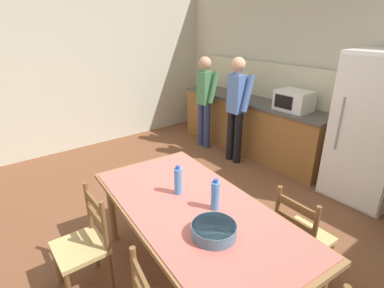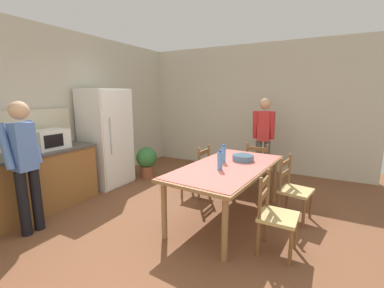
{
  "view_description": "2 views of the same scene",
  "coord_description": "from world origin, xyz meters",
  "views": [
    {
      "loc": [
        2.12,
        -1.69,
        2.19
      ],
      "look_at": [
        -0.19,
        0.13,
        0.97
      ],
      "focal_mm": 28.0,
      "sensor_mm": 36.0,
      "label": 1
    },
    {
      "loc": [
        -2.8,
        -1.6,
        1.76
      ],
      "look_at": [
        0.25,
        0.02,
        1.1
      ],
      "focal_mm": 24.0,
      "sensor_mm": 36.0,
      "label": 2
    }
  ],
  "objects": [
    {
      "name": "bottle_near_centre",
      "position": [
        0.27,
        -0.39,
        0.91
      ],
      "size": [
        0.07,
        0.07,
        0.27
      ],
      "color": "#4C8ED6",
      "rests_on": "dining_table"
    },
    {
      "name": "dining_table",
      "position": [
        0.53,
        -0.41,
        0.71
      ],
      "size": [
        2.14,
        1.2,
        0.78
      ],
      "rotation": [
        0.0,
        0.0,
        -0.09
      ],
      "color": "olive",
      "rests_on": "ground"
    },
    {
      "name": "potted_plant",
      "position": [
        1.45,
        1.76,
        0.39
      ],
      "size": [
        0.44,
        0.44,
        0.67
      ],
      "color": "brown",
      "rests_on": "ground"
    },
    {
      "name": "microwave",
      "position": [
        -0.38,
        2.21,
        1.08
      ],
      "size": [
        0.5,
        0.39,
        0.3
      ],
      "color": "white",
      "rests_on": "kitchen_counter"
    },
    {
      "name": "wall_right",
      "position": [
        3.26,
        0.0,
        1.45
      ],
      "size": [
        0.12,
        5.2,
        2.9
      ],
      "primitive_type": "cube",
      "color": "beige",
      "rests_on": "ground"
    },
    {
      "name": "wall_back",
      "position": [
        0.0,
        2.66,
        1.45
      ],
      "size": [
        6.52,
        0.12,
        2.9
      ],
      "primitive_type": "cube",
      "color": "beige",
      "rests_on": "ground"
    },
    {
      "name": "chair_side_near_right",
      "position": [
        0.92,
        -1.25,
        0.44
      ],
      "size": [
        0.49,
        0.47,
        0.91
      ],
      "rotation": [
        0.0,
        0.0,
        -0.18
      ],
      "color": "brown",
      "rests_on": "ground"
    },
    {
      "name": "chair_head_end",
      "position": [
        1.84,
        -0.53,
        0.44
      ],
      "size": [
        0.41,
        0.43,
        0.91
      ],
      "rotation": [
        0.0,
        0.0,
        1.54
      ],
      "color": "brown",
      "rests_on": "ground"
    },
    {
      "name": "chair_side_near_left",
      "position": [
        -0.01,
        -1.17,
        0.44
      ],
      "size": [
        0.43,
        0.41,
        0.91
      ],
      "rotation": [
        0.0,
        0.0,
        -0.02
      ],
      "color": "brown",
      "rests_on": "ground"
    },
    {
      "name": "person_by_table",
      "position": [
        2.4,
        -0.47,
        0.96
      ],
      "size": [
        0.32,
        0.45,
        1.7
      ],
      "rotation": [
        0.0,
        0.0,
        3.26
      ],
      "color": "#4C4C4C",
      "rests_on": "ground"
    },
    {
      "name": "bottle_off_centre",
      "position": [
        0.64,
        -0.29,
        0.91
      ],
      "size": [
        0.07,
        0.07,
        0.27
      ],
      "color": "#4C8ED6",
      "rests_on": "dining_table"
    },
    {
      "name": "refrigerator",
      "position": [
        0.77,
        2.19,
        0.94
      ],
      "size": [
        0.8,
        0.73,
        1.88
      ],
      "color": "white",
      "rests_on": "ground"
    },
    {
      "name": "chair_side_far_right",
      "position": [
        1.06,
        0.35,
        0.44
      ],
      "size": [
        0.43,
        0.41,
        0.91
      ],
      "rotation": [
        0.0,
        0.0,
        3.11
      ],
      "color": "brown",
      "rests_on": "ground"
    },
    {
      "name": "ground_plane",
      "position": [
        0.0,
        0.0,
        0.0
      ],
      "size": [
        8.32,
        8.32,
        0.0
      ],
      "primitive_type": "plane",
      "color": "brown"
    },
    {
      "name": "person_at_counter",
      "position": [
        -1.05,
        1.69,
        0.95
      ],
      "size": [
        0.42,
        0.29,
        1.69
      ],
      "rotation": [
        0.0,
        0.0,
        1.57
      ],
      "color": "black",
      "rests_on": "ground"
    },
    {
      "name": "serving_bowl",
      "position": [
        0.88,
        -0.52,
        0.84
      ],
      "size": [
        0.32,
        0.32,
        0.09
      ],
      "color": "slate",
      "rests_on": "dining_table"
    }
  ]
}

